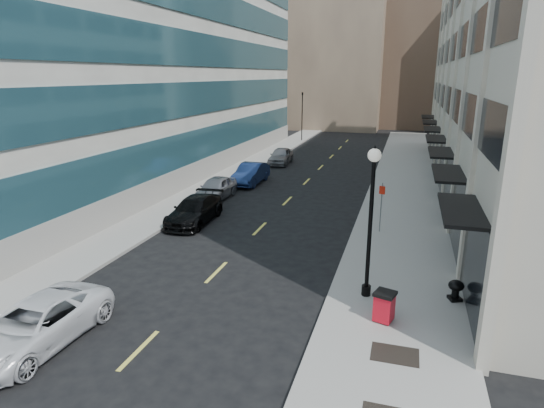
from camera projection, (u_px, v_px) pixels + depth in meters
The scene contains 20 objects.
ground at pixel (98, 392), 12.20m from camera, with size 160.00×160.00×0.00m, color black.
sidewalk_right at pixel (403, 209), 28.54m from camera, with size 5.00×80.00×0.15m, color #99958B.
sidewalk_left at pixel (199, 193), 32.40m from camera, with size 3.00×80.00×0.15m, color #99958B.
building_left at pixel (129, 53), 38.73m from camera, with size 16.14×46.00×20.00m.
skyline_tan_near at pixel (341, 37), 72.11m from camera, with size 14.00×18.00×28.00m, color #967F62.
skyline_brown at pixel (421, 17), 71.66m from camera, with size 12.00×16.00×34.00m, color brown.
skyline_tan_far at pixel (295, 59), 84.90m from camera, with size 12.00×14.00×22.00m, color #967F62.
skyline_stone at pixel (490, 62), 65.30m from camera, with size 10.00×14.00×20.00m, color #B3A997.
grate_far at pixel (395, 354), 13.57m from camera, with size 1.40×1.00×0.01m, color black.
road_centerline at pixel (275, 213), 27.86m from camera, with size 0.15×68.20×0.01m.
traffic_signal at pixel (302, 95), 56.37m from camera, with size 0.66×0.66×6.98m.
car_white_van at pixel (35, 325), 14.13m from camera, with size 2.38×5.15×1.43m, color white.
car_black_pickup at pixel (194, 210), 25.98m from camera, with size 2.04×5.01×1.46m, color black.
car_silver_sedan at pixel (216, 188), 30.89m from camera, with size 1.79×4.44×1.51m, color gray.
car_blue_sedan at pixel (251, 174), 35.25m from camera, with size 1.68×4.81×1.58m, color navy.
car_grey_sedan at pixel (281, 156), 43.10m from camera, with size 1.82×4.51×1.54m, color slate.
trash_bin at pixel (384, 305), 15.28m from camera, with size 0.82×0.82×1.07m.
lamppost at pixel (371, 210), 16.32m from camera, with size 0.48×0.48×5.73m.
sign_post at pixel (381, 201), 23.75m from camera, with size 0.30×0.13×2.67m.
urn_planter at pixel (456, 288), 16.73m from camera, with size 0.57×0.57×0.78m.
Camera 1 is at (7.46, -8.57, 8.21)m, focal length 30.00 mm.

